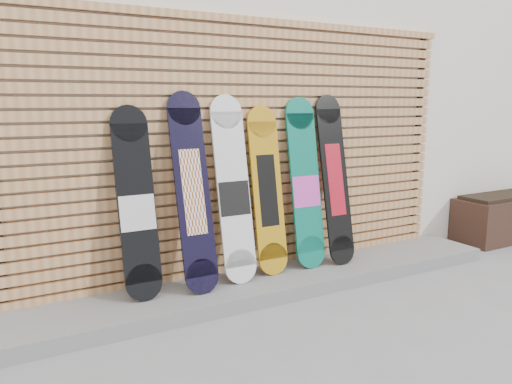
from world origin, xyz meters
TOP-DOWN VIEW (x-y plane):
  - ground at (0.00, 0.00)m, footprint 80.00×80.00m
  - building at (0.50, 3.50)m, footprint 12.00×5.00m
  - concrete_step at (-0.15, 0.68)m, footprint 4.60×0.70m
  - slat_wall at (-0.15, 0.97)m, footprint 4.26×0.08m
  - planter_box at (3.05, 0.74)m, footprint 1.20×0.50m
  - snowboard_0 at (-1.23, 0.79)m, footprint 0.28×0.32m
  - snowboard_1 at (-0.80, 0.75)m, footprint 0.28×0.39m
  - snowboard_2 at (-0.43, 0.78)m, footprint 0.29×0.33m
  - snowboard_3 at (-0.09, 0.80)m, footprint 0.28×0.28m
  - snowboard_4 at (0.30, 0.80)m, footprint 0.29×0.29m
  - snowboard_5 at (0.61, 0.77)m, footprint 0.27×0.35m

SIDE VIEW (x-z plane):
  - ground at x=0.00m, z-range 0.00..0.00m
  - concrete_step at x=-0.15m, z-range 0.00..0.12m
  - planter_box at x=3.05m, z-range -0.01..0.54m
  - snowboard_0 at x=-1.23m, z-range 0.11..1.57m
  - snowboard_3 at x=-0.09m, z-range 0.12..1.57m
  - snowboard_4 at x=0.30m, z-range 0.11..1.63m
  - snowboard_2 at x=-0.43m, z-range 0.11..1.65m
  - snowboard_5 at x=0.61m, z-range 0.12..1.66m
  - snowboard_1 at x=-0.80m, z-range 0.12..1.68m
  - slat_wall at x=-0.15m, z-range 0.06..2.35m
  - building at x=0.50m, z-range 0.00..3.60m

